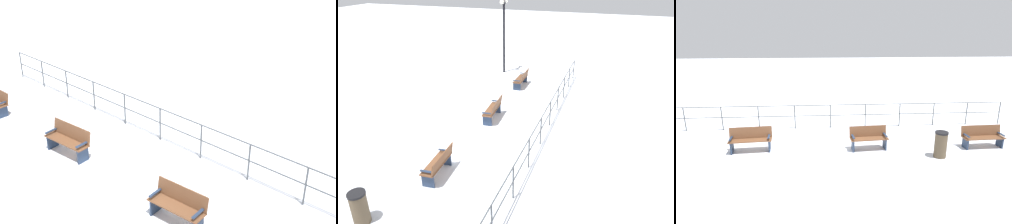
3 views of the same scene
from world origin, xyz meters
The scene contains 7 objects.
ground_plane centered at (0.00, 0.00, 0.00)m, with size 80.00×80.00×0.00m, color white.
bench_nearest centered at (-0.15, -6.87, 0.46)m, with size 0.56×1.63×0.87m.
bench_second centered at (-0.22, -2.30, 0.50)m, with size 0.64×1.64×0.93m.
bench_third centered at (-0.09, 2.28, 0.48)m, with size 0.63×1.52×0.90m.
lamppost_near centered at (1.73, -9.07, 3.07)m, with size 0.28×0.95×4.55m.
waterfront_railing centered at (-2.74, 0.00, 0.76)m, with size 0.05×18.63×1.15m.
trash_bin centered at (0.82, 4.82, 0.49)m, with size 0.47×0.47×0.98m.
Camera 2 is at (-5.05, 9.67, 6.33)m, focal length 33.68 mm.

